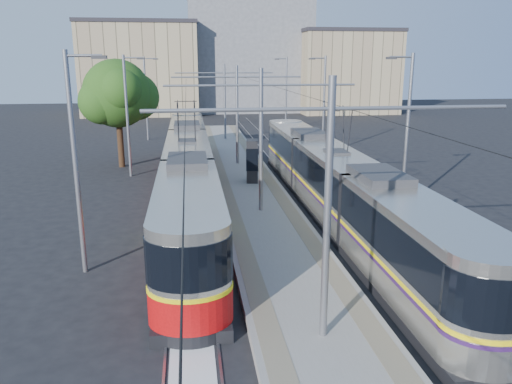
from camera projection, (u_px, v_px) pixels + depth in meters
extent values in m
plane|color=black|center=(293.00, 283.00, 17.71)|extent=(160.00, 160.00, 0.00)
cube|color=gray|center=(242.00, 174.00, 33.95)|extent=(4.00, 50.00, 0.30)
cube|color=gray|center=(221.00, 172.00, 33.73)|extent=(0.70, 50.00, 0.01)
cube|color=gray|center=(263.00, 171.00, 34.10)|extent=(0.70, 50.00, 0.01)
cube|color=gray|center=(178.00, 178.00, 33.43)|extent=(0.07, 70.00, 0.03)
cube|color=gray|center=(199.00, 177.00, 33.62)|extent=(0.07, 70.00, 0.03)
cube|color=gray|center=(283.00, 175.00, 34.36)|extent=(0.07, 70.00, 0.03)
cube|color=gray|center=(304.00, 174.00, 34.55)|extent=(0.07, 70.00, 0.03)
cube|color=silver|center=(192.00, 334.00, 14.37)|extent=(1.20, 5.00, 0.01)
cube|color=black|center=(189.00, 196.00, 28.25)|extent=(2.30, 30.36, 0.40)
cube|color=beige|center=(188.00, 167.00, 27.83)|extent=(2.40, 28.76, 2.90)
cube|color=black|center=(188.00, 159.00, 27.70)|extent=(2.43, 28.76, 1.30)
cube|color=yellow|center=(188.00, 174.00, 27.93)|extent=(2.43, 28.76, 0.12)
cube|color=#B90A0C|center=(189.00, 183.00, 28.06)|extent=(2.42, 28.76, 1.10)
cube|color=#2D2D30|center=(187.00, 139.00, 27.42)|extent=(1.68, 3.00, 0.30)
cube|color=black|center=(334.00, 214.00, 25.02)|extent=(2.30, 27.62, 0.40)
cube|color=#BAB6AB|center=(335.00, 182.00, 24.59)|extent=(2.40, 26.02, 2.90)
cube|color=black|center=(336.00, 172.00, 24.47)|extent=(2.43, 26.02, 1.30)
cube|color=yellow|center=(335.00, 189.00, 24.70)|extent=(2.43, 26.02, 0.12)
cube|color=#32154B|center=(335.00, 192.00, 24.74)|extent=(2.43, 26.02, 0.10)
cube|color=#2D2D30|center=(337.00, 150.00, 24.19)|extent=(1.68, 3.00, 0.30)
cylinder|color=gray|center=(327.00, 214.00, 12.90)|extent=(0.20, 0.20, 7.00)
cylinder|color=gray|center=(331.00, 109.00, 12.21)|extent=(9.20, 0.10, 0.10)
cylinder|color=gray|center=(261.00, 141.00, 24.40)|extent=(0.20, 0.20, 7.00)
cylinder|color=gray|center=(261.00, 85.00, 23.71)|extent=(9.20, 0.10, 0.10)
cylinder|color=gray|center=(237.00, 115.00, 35.89)|extent=(0.20, 0.20, 7.00)
cylinder|color=gray|center=(237.00, 77.00, 35.20)|extent=(9.20, 0.10, 0.10)
cylinder|color=gray|center=(225.00, 102.00, 47.39)|extent=(0.20, 0.20, 7.00)
cylinder|color=gray|center=(224.00, 73.00, 46.70)|extent=(9.20, 0.10, 0.10)
cylinder|color=black|center=(186.00, 94.00, 32.11)|extent=(0.02, 70.00, 0.02)
cylinder|color=black|center=(295.00, 93.00, 33.04)|extent=(0.02, 70.00, 0.02)
cylinder|color=gray|center=(76.00, 167.00, 17.63)|extent=(0.18, 0.18, 8.00)
cube|color=#2D2D30|center=(99.00, 57.00, 16.81)|extent=(0.50, 0.22, 0.12)
cylinder|color=gray|center=(127.00, 117.00, 32.96)|extent=(0.18, 0.18, 8.00)
cube|color=#2D2D30|center=(141.00, 59.00, 32.14)|extent=(0.50, 0.22, 0.12)
cylinder|color=gray|center=(146.00, 99.00, 48.28)|extent=(0.18, 0.18, 8.00)
cube|color=#2D2D30|center=(156.00, 59.00, 47.46)|extent=(0.50, 0.22, 0.12)
cylinder|color=gray|center=(407.00, 134.00, 25.32)|extent=(0.18, 0.18, 8.00)
cube|color=#2D2D30|center=(391.00, 58.00, 24.21)|extent=(0.50, 0.22, 0.12)
cylinder|color=gray|center=(324.00, 106.00, 40.64)|extent=(0.18, 0.18, 8.00)
cube|color=#2D2D30|center=(312.00, 59.00, 39.54)|extent=(0.50, 0.22, 0.12)
cylinder|color=gray|center=(286.00, 94.00, 55.97)|extent=(0.18, 0.18, 8.00)
cube|color=#2D2D30|center=(277.00, 59.00, 54.87)|extent=(0.50, 0.22, 0.12)
cube|color=black|center=(252.00, 161.00, 30.85)|extent=(0.82, 1.22, 2.63)
cube|color=black|center=(252.00, 158.00, 30.80)|extent=(0.88, 1.27, 1.37)
cylinder|color=#382314|center=(121.00, 145.00, 36.54)|extent=(0.44, 0.44, 3.23)
sphere|color=#204413|center=(117.00, 93.00, 35.58)|extent=(4.84, 4.84, 4.84)
sphere|color=#204413|center=(136.00, 97.00, 36.59)|extent=(3.43, 3.43, 3.43)
cube|color=tan|center=(142.00, 70.00, 72.29)|extent=(16.00, 12.00, 12.46)
cube|color=#262328|center=(139.00, 23.00, 70.63)|extent=(16.32, 12.24, 0.50)
cube|color=gray|center=(248.00, 54.00, 77.60)|extent=(18.00, 14.00, 17.08)
cube|color=tan|center=(345.00, 73.00, 74.38)|extent=(14.00, 10.00, 11.50)
cube|color=#262328|center=(347.00, 31.00, 72.85)|extent=(14.28, 10.20, 0.50)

